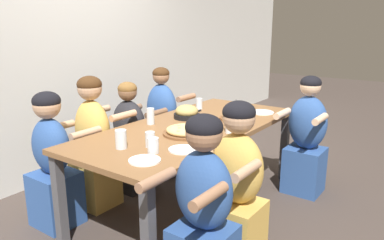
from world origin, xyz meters
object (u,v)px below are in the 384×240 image
object	(u,v)px
diner_near_left	(203,215)
drinking_glass_d	(153,146)
empty_plate_b	(145,160)
cocktail_glass_blue	(235,108)
drinking_glass_f	(150,140)
pizza_board_main	(186,131)
diner_near_right	(306,141)
empty_plate_c	(262,112)
diner_far_left	(53,165)
pizza_board_second	(236,116)
empty_plate_a	(183,150)
diner_far_midright	(162,126)
drinking_glass_b	(230,125)
diner_far_midleft	(94,147)
drinking_glass_c	(199,104)
skillet_bowl	(187,113)
diner_near_midleft	(236,190)
drinking_glass_a	(121,140)
diner_far_center	(130,142)

from	to	relation	value
diner_near_left	drinking_glass_d	bearing A→B (deg)	-18.23
empty_plate_b	cocktail_glass_blue	distance (m)	1.49
drinking_glass_f	drinking_glass_d	bearing A→B (deg)	-129.39
pizza_board_main	diner_near_right	bearing A→B (deg)	-28.65
empty_plate_c	diner_far_left	distance (m)	1.96
empty_plate_b	diner_near_left	bearing A→B (deg)	-92.52
diner_near_left	diner_near_right	bearing A→B (deg)	-90.00
pizza_board_second	drinking_glass_f	world-z (taller)	drinking_glass_f
pizza_board_main	cocktail_glass_blue	world-z (taller)	cocktail_glass_blue
empty_plate_a	cocktail_glass_blue	distance (m)	1.20
empty_plate_a	pizza_board_main	bearing A→B (deg)	33.51
empty_plate_c	diner_far_midright	bearing A→B (deg)	108.50
empty_plate_b	diner_near_left	distance (m)	0.52
drinking_glass_f	pizza_board_main	bearing A→B (deg)	-3.14
empty_plate_c	drinking_glass_b	distance (m)	0.79
drinking_glass_d	empty_plate_a	bearing A→B (deg)	-40.48
diner_far_left	diner_far_midleft	xyz separation A→B (m)	(0.41, -0.00, 0.03)
empty_plate_b	drinking_glass_c	distance (m)	1.54
diner_far_left	diner_far_midleft	bearing A→B (deg)	90.00
drinking_glass_b	diner_near_left	bearing A→B (deg)	-158.82
drinking_glass_d	diner_far_midright	world-z (taller)	diner_far_midright
drinking_glass_b	diner_far_midright	size ratio (longest dim) A/B	0.13
skillet_bowl	drinking_glass_d	distance (m)	0.98
drinking_glass_d	diner_near_midleft	bearing A→B (deg)	-67.03
empty_plate_a	diner_far_left	distance (m)	1.11
drinking_glass_f	diner_far_midright	distance (m)	1.37
empty_plate_a	empty_plate_c	distance (m)	1.34
drinking_glass_a	diner_near_left	world-z (taller)	diner_near_left
empty_plate_a	diner_near_right	size ratio (longest dim) A/B	0.18
drinking_glass_b	drinking_glass_f	bearing A→B (deg)	156.19
empty_plate_a	empty_plate_b	world-z (taller)	same
drinking_glass_a	drinking_glass_b	world-z (taller)	drinking_glass_b
diner_near_right	diner_near_left	size ratio (longest dim) A/B	1.01
cocktail_glass_blue	diner_far_midleft	bearing A→B (deg)	144.53
pizza_board_main	diner_near_right	xyz separation A→B (m)	(1.10, -0.60, -0.25)
drinking_glass_a	diner_near_right	world-z (taller)	diner_near_right
drinking_glass_f	pizza_board_second	bearing A→B (deg)	-5.96
cocktail_glass_blue	pizza_board_second	bearing A→B (deg)	-146.67
diner_near_left	diner_far_midleft	world-z (taller)	diner_far_midleft
drinking_glass_b	diner_far_midleft	bearing A→B (deg)	113.98
drinking_glass_f	drinking_glass_c	bearing A→B (deg)	18.61
diner_near_midleft	empty_plate_c	bearing A→B (deg)	-71.46
empty_plate_a	drinking_glass_f	xyz separation A→B (m)	(-0.07, 0.23, 0.04)
drinking_glass_b	drinking_glass_c	bearing A→B (deg)	50.27
drinking_glass_c	empty_plate_a	bearing A→B (deg)	-150.47
diner_far_center	drinking_glass_c	bearing A→B (deg)	56.98
drinking_glass_c	empty_plate_b	bearing A→B (deg)	-158.52
drinking_glass_d	diner_near_left	xyz separation A→B (m)	(-0.17, -0.52, -0.27)
skillet_bowl	empty_plate_b	size ratio (longest dim) A/B	1.68
pizza_board_main	diner_near_midleft	distance (m)	0.70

